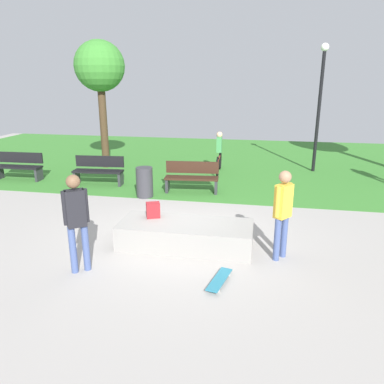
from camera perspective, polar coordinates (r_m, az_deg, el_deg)
The scene contains 14 objects.
ground_plane at distance 8.01m, azimuth -1.93°, elevation -7.12°, with size 28.00×28.00×0.00m, color #9E9993.
grass_lawn at distance 15.81m, azimuth 4.56°, elevation 4.97°, with size 26.60×11.50×0.01m, color #387A2D.
concrete_ledge at distance 7.56m, azimuth -1.00°, elevation -6.59°, with size 2.70×1.07×0.49m, color gray.
backpack_on_ledge at distance 7.77m, azimuth -6.04°, elevation -2.79°, with size 0.28×0.20×0.32m, color maroon.
skater_performing_trick at distance 6.59m, azimuth -17.45°, elevation -3.57°, with size 0.38×0.35×1.77m.
skater_watching at distance 6.97m, azimuth 13.86°, elevation -2.48°, with size 0.35×0.38×1.72m.
skateboard_by_ledge at distance 6.35m, azimuth 4.26°, elevation -13.35°, with size 0.37×0.82×0.08m.
park_bench_near_lamppost at distance 13.85m, azimuth -25.17°, elevation 3.72°, with size 1.61×0.51×0.91m.
park_bench_by_oak at distance 11.10m, azimuth -0.02°, elevation 2.42°, with size 1.63×0.60×0.91m.
park_bench_far_right at distance 12.32m, azimuth -14.22°, elevation 3.35°, with size 1.63×0.59×0.91m.
tree_broad_elm at distance 14.53m, azimuth -14.07°, elevation 18.05°, with size 1.83×1.83×4.67m.
lamp_post at distance 14.18m, azimuth 19.19°, elevation 13.74°, with size 0.28×0.28×4.47m.
trash_bin at distance 10.73m, azimuth -7.35°, elevation 1.52°, with size 0.48×0.48×0.87m, color #333338.
cyclist_on_bicycle at distance 13.55m, azimuth 4.20°, elevation 5.69°, with size 0.22×1.82×1.52m.
Camera 1 is at (1.61, -7.13, 3.26)m, focal length 34.50 mm.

